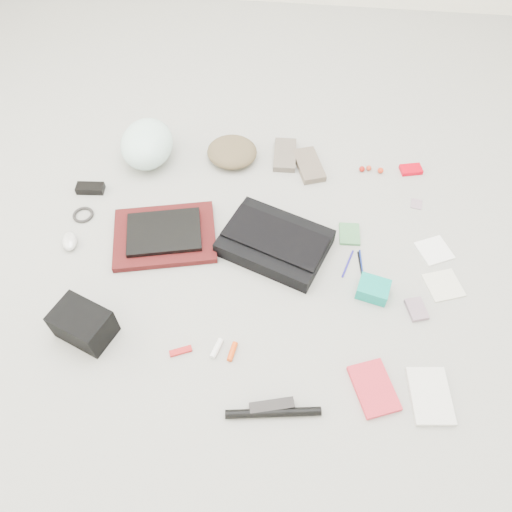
# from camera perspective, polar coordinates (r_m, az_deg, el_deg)

# --- Properties ---
(ground_plane) EXTENTS (4.00, 4.00, 0.00)m
(ground_plane) POSITION_cam_1_polar(r_m,az_deg,el_deg) (1.96, 0.00, -0.85)
(ground_plane) COLOR gray
(messenger_bag) EXTENTS (0.48, 0.41, 0.07)m
(messenger_bag) POSITION_cam_1_polar(r_m,az_deg,el_deg) (1.98, 2.17, 1.52)
(messenger_bag) COLOR black
(messenger_bag) RESTS_ON ground_plane
(bag_flap) EXTENTS (0.43, 0.31, 0.01)m
(bag_flap) POSITION_cam_1_polar(r_m,az_deg,el_deg) (1.95, 2.21, 2.21)
(bag_flap) COLOR black
(bag_flap) RESTS_ON messenger_bag
(laptop_sleeve) EXTENTS (0.47, 0.39, 0.03)m
(laptop_sleeve) POSITION_cam_1_polar(r_m,az_deg,el_deg) (2.06, -10.38, 2.31)
(laptop_sleeve) COLOR #450F10
(laptop_sleeve) RESTS_ON ground_plane
(laptop) EXTENTS (0.34, 0.28, 0.02)m
(laptop) POSITION_cam_1_polar(r_m,az_deg,el_deg) (2.04, -10.47, 2.73)
(laptop) COLOR black
(laptop) RESTS_ON laptop_sleeve
(bike_helmet) EXTENTS (0.25, 0.30, 0.17)m
(bike_helmet) POSITION_cam_1_polar(r_m,az_deg,el_deg) (2.35, -12.35, 12.42)
(bike_helmet) COLOR #CBF9F0
(bike_helmet) RESTS_ON ground_plane
(beanie) EXTENTS (0.26, 0.25, 0.08)m
(beanie) POSITION_cam_1_polar(r_m,az_deg,el_deg) (2.33, -2.75, 11.80)
(beanie) COLOR brown
(beanie) RESTS_ON ground_plane
(mitten_left) EXTENTS (0.11, 0.20, 0.03)m
(mitten_left) POSITION_cam_1_polar(r_m,az_deg,el_deg) (2.35, 3.32, 11.46)
(mitten_left) COLOR #655B51
(mitten_left) RESTS_ON ground_plane
(mitten_right) EXTENTS (0.16, 0.23, 0.03)m
(mitten_right) POSITION_cam_1_polar(r_m,az_deg,el_deg) (2.31, 6.06, 10.28)
(mitten_right) COLOR #685A4D
(mitten_right) RESTS_ON ground_plane
(power_brick) EXTENTS (0.12, 0.06, 0.03)m
(power_brick) POSITION_cam_1_polar(r_m,az_deg,el_deg) (2.31, -18.41, 7.36)
(power_brick) COLOR black
(power_brick) RESTS_ON ground_plane
(cable_coil) EXTENTS (0.10, 0.10, 0.01)m
(cable_coil) POSITION_cam_1_polar(r_m,az_deg,el_deg) (2.23, -19.15, 4.47)
(cable_coil) COLOR black
(cable_coil) RESTS_ON ground_plane
(mouse) EXTENTS (0.09, 0.11, 0.04)m
(mouse) POSITION_cam_1_polar(r_m,az_deg,el_deg) (2.14, -20.54, 1.61)
(mouse) COLOR silver
(mouse) RESTS_ON ground_plane
(camera_bag) EXTENTS (0.23, 0.20, 0.13)m
(camera_bag) POSITION_cam_1_polar(r_m,az_deg,el_deg) (1.85, -19.14, -7.37)
(camera_bag) COLOR black
(camera_bag) RESTS_ON ground_plane
(multitool) EXTENTS (0.08, 0.05, 0.01)m
(multitool) POSITION_cam_1_polar(r_m,az_deg,el_deg) (1.79, -8.60, -10.69)
(multitool) COLOR #A81516
(multitool) RESTS_ON ground_plane
(toiletry_tube_white) EXTENTS (0.04, 0.08, 0.02)m
(toiletry_tube_white) POSITION_cam_1_polar(r_m,az_deg,el_deg) (1.77, -4.52, -10.47)
(toiletry_tube_white) COLOR white
(toiletry_tube_white) RESTS_ON ground_plane
(toiletry_tube_orange) EXTENTS (0.03, 0.07, 0.02)m
(toiletry_tube_orange) POSITION_cam_1_polar(r_m,az_deg,el_deg) (1.77, -2.72, -10.85)
(toiletry_tube_orange) COLOR #DE430E
(toiletry_tube_orange) RESTS_ON ground_plane
(u_lock) EXTENTS (0.15, 0.07, 0.03)m
(u_lock) POSITION_cam_1_polar(r_m,az_deg,el_deg) (1.69, 1.82, -16.79)
(u_lock) COLOR black
(u_lock) RESTS_ON ground_plane
(bike_pump) EXTENTS (0.31, 0.07, 0.03)m
(bike_pump) POSITION_cam_1_polar(r_m,az_deg,el_deg) (1.68, 1.98, -17.47)
(bike_pump) COLOR black
(bike_pump) RESTS_ON ground_plane
(book_red) EXTENTS (0.18, 0.22, 0.02)m
(book_red) POSITION_cam_1_polar(r_m,az_deg,el_deg) (1.76, 13.31, -14.49)
(book_red) COLOR red
(book_red) RESTS_ON ground_plane
(book_white) EXTENTS (0.15, 0.21, 0.02)m
(book_white) POSITION_cam_1_polar(r_m,az_deg,el_deg) (1.80, 19.27, -14.86)
(book_white) COLOR silver
(book_white) RESTS_ON ground_plane
(notepad) EXTENTS (0.09, 0.11, 0.01)m
(notepad) POSITION_cam_1_polar(r_m,az_deg,el_deg) (2.08, 10.63, 2.48)
(notepad) COLOR #3F7948
(notepad) RESTS_ON ground_plane
(pen_blue) EXTENTS (0.05, 0.13, 0.01)m
(pen_blue) POSITION_cam_1_polar(r_m,az_deg,el_deg) (1.99, 10.44, -0.87)
(pen_blue) COLOR navy
(pen_blue) RESTS_ON ground_plane
(pen_black) EXTENTS (0.02, 0.13, 0.01)m
(pen_black) POSITION_cam_1_polar(r_m,az_deg,el_deg) (2.00, 11.84, -1.01)
(pen_black) COLOR black
(pen_black) RESTS_ON ground_plane
(pen_navy) EXTENTS (0.02, 0.13, 0.01)m
(pen_navy) POSITION_cam_1_polar(r_m,az_deg,el_deg) (2.00, 11.94, -0.89)
(pen_navy) COLOR navy
(pen_navy) RESTS_ON ground_plane
(accordion_wallet) EXTENTS (0.13, 0.12, 0.06)m
(accordion_wallet) POSITION_cam_1_polar(r_m,az_deg,el_deg) (1.91, 13.25, -3.73)
(accordion_wallet) COLOR #099887
(accordion_wallet) RESTS_ON ground_plane
(card_deck) EXTENTS (0.09, 0.11, 0.02)m
(card_deck) POSITION_cam_1_polar(r_m,az_deg,el_deg) (1.93, 17.87, -5.82)
(card_deck) COLOR gray
(card_deck) RESTS_ON ground_plane
(napkin_top) EXTENTS (0.16, 0.16, 0.01)m
(napkin_top) POSITION_cam_1_polar(r_m,az_deg,el_deg) (2.12, 19.70, 0.60)
(napkin_top) COLOR white
(napkin_top) RESTS_ON ground_plane
(napkin_bottom) EXTENTS (0.16, 0.16, 0.01)m
(napkin_bottom) POSITION_cam_1_polar(r_m,az_deg,el_deg) (2.03, 20.63, -3.15)
(napkin_bottom) COLOR beige
(napkin_bottom) RESTS_ON ground_plane
(lollipop_a) EXTENTS (0.03, 0.03, 0.03)m
(lollipop_a) POSITION_cam_1_polar(r_m,az_deg,el_deg) (2.33, 12.01, 9.71)
(lollipop_a) COLOR #9F140D
(lollipop_a) RESTS_ON ground_plane
(lollipop_b) EXTENTS (0.03, 0.03, 0.02)m
(lollipop_b) POSITION_cam_1_polar(r_m,az_deg,el_deg) (2.34, 12.78, 9.77)
(lollipop_b) COLOR #B9361E
(lollipop_b) RESTS_ON ground_plane
(lollipop_c) EXTENTS (0.03, 0.03, 0.03)m
(lollipop_c) POSITION_cam_1_polar(r_m,az_deg,el_deg) (2.34, 14.05, 9.46)
(lollipop_c) COLOR red
(lollipop_c) RESTS_ON ground_plane
(altoids_tin) EXTENTS (0.11, 0.08, 0.02)m
(altoids_tin) POSITION_cam_1_polar(r_m,az_deg,el_deg) (2.39, 17.29, 9.42)
(altoids_tin) COLOR red
(altoids_tin) RESTS_ON ground_plane
(stamp_sheet) EXTENTS (0.06, 0.06, 0.00)m
(stamp_sheet) POSITION_cam_1_polar(r_m,az_deg,el_deg) (2.26, 17.86, 5.68)
(stamp_sheet) COLOR #9F8093
(stamp_sheet) RESTS_ON ground_plane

